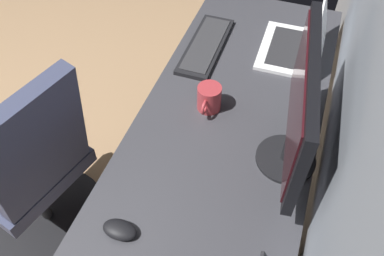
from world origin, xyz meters
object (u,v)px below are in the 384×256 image
object	(u,v)px
mouse_main	(120,230)
office_chair	(34,176)
coffee_mug	(209,98)
keyboard_main	(206,45)
monitor_primary	(300,109)
laptop_leftmost	(299,43)

from	to	relation	value
mouse_main	office_chair	distance (m)	0.64
coffee_mug	mouse_main	bearing A→B (deg)	-9.14
keyboard_main	monitor_primary	bearing A→B (deg)	42.01
monitor_primary	laptop_leftmost	world-z (taller)	monitor_primary
keyboard_main	office_chair	bearing A→B (deg)	-36.25
keyboard_main	office_chair	world-z (taller)	office_chair
laptop_leftmost	mouse_main	world-z (taller)	laptop_leftmost
coffee_mug	office_chair	world-z (taller)	office_chair
laptop_leftmost	coffee_mug	bearing A→B (deg)	-30.75
monitor_primary	laptop_leftmost	distance (m)	0.61
monitor_primary	laptop_leftmost	bearing A→B (deg)	-174.57
monitor_primary	office_chair	distance (m)	1.09
mouse_main	coffee_mug	distance (m)	0.57
mouse_main	coffee_mug	world-z (taller)	coffee_mug
coffee_mug	office_chair	bearing A→B (deg)	-60.76
laptop_leftmost	keyboard_main	size ratio (longest dim) A/B	0.80
laptop_leftmost	keyboard_main	distance (m)	0.39
mouse_main	coffee_mug	bearing A→B (deg)	170.86
coffee_mug	office_chair	xyz separation A→B (m)	(0.35, -0.62, -0.32)
office_chair	coffee_mug	bearing A→B (deg)	119.24
laptop_leftmost	coffee_mug	size ratio (longest dim) A/B	2.63
laptop_leftmost	office_chair	world-z (taller)	office_chair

